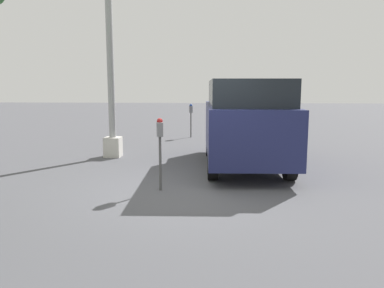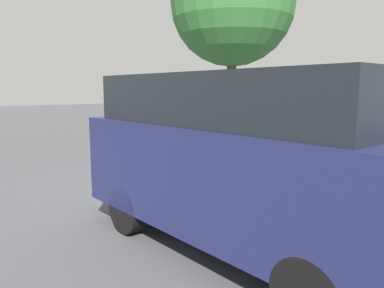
% 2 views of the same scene
% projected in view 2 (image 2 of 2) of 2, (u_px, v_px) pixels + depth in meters
% --- Properties ---
extents(ground_plane, '(80.00, 80.00, 0.00)m').
position_uv_depth(ground_plane, '(206.00, 192.00, 6.97)').
color(ground_plane, '#4C4C51').
extents(parking_meter_near, '(0.22, 0.15, 1.37)m').
position_uv_depth(parking_meter_near, '(222.00, 136.00, 7.22)').
color(parking_meter_near, '#4C4C4C').
rests_on(parking_meter_near, ground).
extents(parked_van, '(4.53, 2.02, 2.09)m').
position_uv_depth(parked_van, '(246.00, 157.00, 4.37)').
color(parked_van, navy).
rests_on(parked_van, ground).
extents(street_tree, '(3.48, 3.48, 6.01)m').
position_uv_depth(street_tree, '(233.00, 4.00, 10.42)').
color(street_tree, brown).
rests_on(street_tree, ground).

